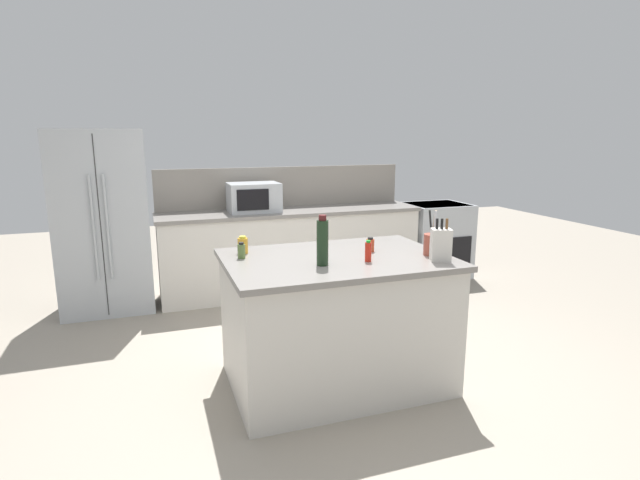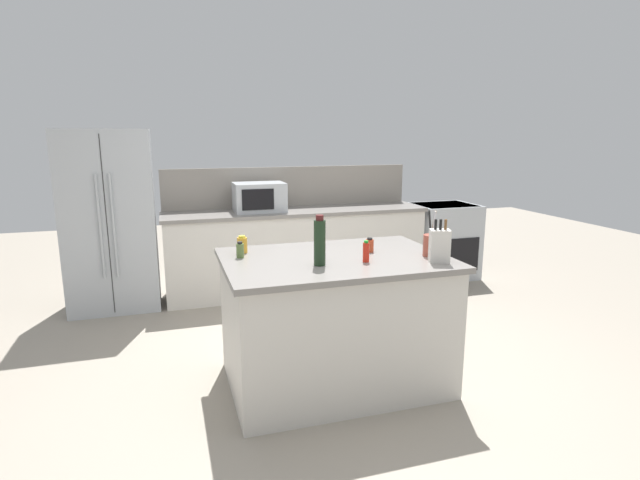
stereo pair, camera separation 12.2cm
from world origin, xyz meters
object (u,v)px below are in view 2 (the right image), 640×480
at_px(refrigerator, 111,220).
at_px(spice_jar_oregano, 240,250).
at_px(wine_bottle, 320,242).
at_px(microwave, 259,197).
at_px(knife_block, 440,245).
at_px(honey_jar, 242,245).
at_px(utensil_crock, 432,244).
at_px(hot_sauce_bottle, 366,252).
at_px(spice_jar_paprika, 370,245).
at_px(range_oven, 443,240).

relative_size(refrigerator, spice_jar_oregano, 16.21).
relative_size(refrigerator, wine_bottle, 5.49).
distance_m(microwave, knife_block, 2.64).
bearing_deg(honey_jar, utensil_crock, -21.32).
distance_m(wine_bottle, spice_jar_oregano, 0.60).
xyz_separation_m(hot_sauce_bottle, spice_jar_paprika, (0.14, 0.26, -0.02)).
height_order(utensil_crock, spice_jar_paprika, utensil_crock).
xyz_separation_m(refrigerator, spice_jar_paprika, (1.94, -2.17, 0.08)).
bearing_deg(knife_block, honey_jar, 171.46).
height_order(range_oven, knife_block, knife_block).
distance_m(microwave, hot_sauce_bottle, 2.40).
relative_size(range_oven, spice_jar_paprika, 8.77).
bearing_deg(range_oven, utensil_crock, -123.01).
relative_size(refrigerator, microwave, 3.32).
xyz_separation_m(refrigerator, honey_jar, (1.05, -1.93, 0.09)).
relative_size(utensil_crock, wine_bottle, 0.96).
xyz_separation_m(range_oven, microwave, (-2.31, 0.00, 0.63)).
distance_m(honey_jar, wine_bottle, 0.66).
bearing_deg(microwave, hot_sauce_bottle, -83.45).
bearing_deg(utensil_crock, knife_block, -102.73).
bearing_deg(spice_jar_paprika, utensil_crock, -33.34).
xyz_separation_m(refrigerator, wine_bottle, (1.48, -2.42, 0.18)).
relative_size(range_oven, microwave, 1.67).
xyz_separation_m(refrigerator, range_oven, (3.84, -0.05, -0.45)).
distance_m(microwave, honey_jar, 1.94).
distance_m(range_oven, utensil_crock, 2.87).
height_order(refrigerator, microwave, refrigerator).
bearing_deg(honey_jar, wine_bottle, -49.13).
relative_size(knife_block, honey_jar, 2.31).
distance_m(wine_bottle, spice_jar_paprika, 0.53).
height_order(wine_bottle, spice_jar_oregano, wine_bottle).
distance_m(microwave, spice_jar_paprika, 2.17).
relative_size(honey_jar, hot_sauce_bottle, 0.86).
bearing_deg(utensil_crock, microwave, 108.19).
height_order(hot_sauce_bottle, spice_jar_oregano, hot_sauce_bottle).
distance_m(utensil_crock, wine_bottle, 0.83).
distance_m(range_oven, microwave, 2.40).
bearing_deg(wine_bottle, utensil_crock, 0.50).
bearing_deg(spice_jar_oregano, spice_jar_paprika, -6.68).
bearing_deg(knife_block, spice_jar_paprika, 148.68).
xyz_separation_m(honey_jar, spice_jar_paprika, (0.89, -0.25, -0.01)).
distance_m(honey_jar, spice_jar_oregano, 0.14).
distance_m(utensil_crock, hot_sauce_bottle, 0.50).
distance_m(refrigerator, spice_jar_oregano, 2.31).
distance_m(hot_sauce_bottle, spice_jar_paprika, 0.30).
relative_size(utensil_crock, honey_jar, 2.55).
height_order(range_oven, wine_bottle, wine_bottle).
bearing_deg(hot_sauce_bottle, microwave, 96.55).
bearing_deg(hot_sauce_bottle, spice_jar_paprika, 62.42).
xyz_separation_m(knife_block, utensil_crock, (0.04, 0.17, -0.03)).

